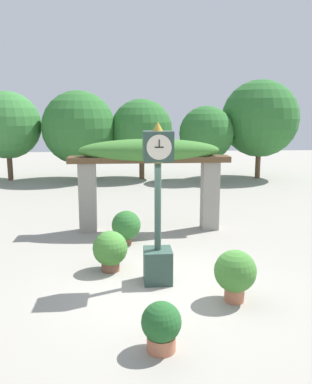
# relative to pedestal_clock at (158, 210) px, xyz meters

# --- Properties ---
(ground_plane) EXTENTS (60.00, 60.00, 0.00)m
(ground_plane) POSITION_rel_pedestal_clock_xyz_m (0.06, -0.19, -1.60)
(ground_plane) COLOR gray
(pedestal_clock) EXTENTS (0.60, 0.65, 3.43)m
(pedestal_clock) POSITION_rel_pedestal_clock_xyz_m (0.00, 0.00, 0.00)
(pedestal_clock) COLOR #2D473D
(pedestal_clock) RESTS_ON ground
(pergola) EXTENTS (4.88, 1.11, 2.83)m
(pergola) POSITION_rel_pedestal_clock_xyz_m (0.06, 3.98, 0.53)
(pergola) COLOR gray
(pergola) RESTS_ON ground
(potted_plant_near_left) EXTENTS (0.82, 0.82, 1.02)m
(potted_plant_near_left) POSITION_rel_pedestal_clock_xyz_m (1.41, -1.03, -1.02)
(potted_plant_near_left) COLOR #B26B4C
(potted_plant_near_left) RESTS_ON ground
(potted_plant_near_right) EXTENTS (0.62, 0.62, 0.79)m
(potted_plant_near_right) POSITION_rel_pedestal_clock_xyz_m (-0.15, -2.58, -1.19)
(potted_plant_near_right) COLOR #B26B4C
(potted_plant_near_right) RESTS_ON ground
(potted_plant_far_left) EXTENTS (0.80, 0.80, 0.95)m
(potted_plant_far_left) POSITION_rel_pedestal_clock_xyz_m (-0.67, 2.62, -1.07)
(potted_plant_far_left) COLOR brown
(potted_plant_far_left) RESTS_ON ground
(potted_plant_far_right) EXTENTS (0.81, 0.81, 0.94)m
(potted_plant_far_right) POSITION_rel_pedestal_clock_xyz_m (-1.04, 0.71, -1.09)
(potted_plant_far_right) COLOR brown
(potted_plant_far_right) RESTS_ON ground
(tree_line) EXTENTS (17.38, 4.19, 5.34)m
(tree_line) POSITION_rel_pedestal_clock_xyz_m (0.37, 13.72, 1.31)
(tree_line) COLOR brown
(tree_line) RESTS_ON ground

